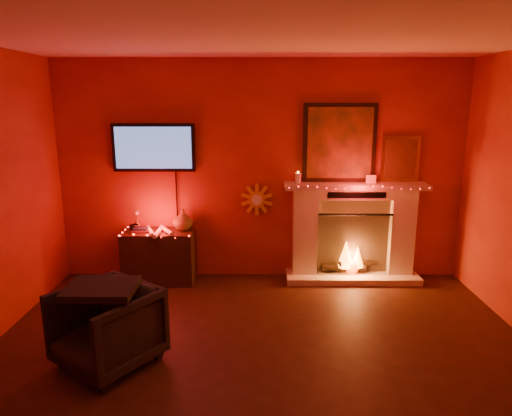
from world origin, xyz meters
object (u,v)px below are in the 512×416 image
at_px(console_table, 160,253).
at_px(armchair, 107,327).
at_px(tv, 154,148).
at_px(fireplace, 353,223).
at_px(sunburst_clock, 257,200).

bearing_deg(console_table, armchair, -92.10).
relative_size(tv, armchair, 1.65).
bearing_deg(console_table, fireplace, 3.02).
bearing_deg(tv, sunburst_clock, 1.24).
height_order(sunburst_clock, console_table, sunburst_clock).
height_order(fireplace, console_table, fireplace).
relative_size(sunburst_clock, console_table, 0.44).
xyz_separation_m(tv, sunburst_clock, (1.25, 0.03, -0.65)).
bearing_deg(fireplace, console_table, -176.98).
relative_size(tv, sunburst_clock, 3.10).
distance_m(sunburst_clock, armchair, 2.50).
bearing_deg(armchair, fireplace, 74.85).
xyz_separation_m(sunburst_clock, armchair, (-1.26, -2.06, -0.66)).
distance_m(fireplace, console_table, 2.41).
bearing_deg(console_table, sunburst_clock, 10.32).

